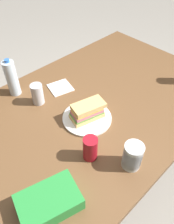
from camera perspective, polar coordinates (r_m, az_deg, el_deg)
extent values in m
plane|color=gray|center=(1.86, 1.55, -14.52)|extent=(8.00, 8.00, 0.00)
cube|color=brown|center=(1.30, 2.15, 1.55)|extent=(1.58, 1.02, 0.04)
cylinder|color=brown|center=(2.17, 6.91, 9.11)|extent=(0.07, 0.07, 0.69)
cylinder|color=white|center=(1.20, 0.00, -1.49)|extent=(0.26, 0.26, 0.01)
cube|color=#DBB26B|center=(1.19, 0.00, -0.89)|extent=(0.19, 0.13, 0.02)
cube|color=#599E3F|center=(1.17, 0.00, -0.35)|extent=(0.18, 0.12, 0.01)
cube|color=#C6727A|center=(1.16, 0.00, 0.14)|extent=(0.17, 0.12, 0.02)
cube|color=yellow|center=(1.15, 0.00, 0.60)|extent=(0.16, 0.11, 0.01)
cube|color=#DBB26B|center=(1.15, 0.37, 1.52)|extent=(0.19, 0.13, 0.02)
cylinder|color=maroon|center=(1.00, 0.83, -9.18)|extent=(0.07, 0.07, 0.12)
cube|color=#268C38|center=(0.92, -9.56, -21.48)|extent=(0.26, 0.21, 0.07)
cylinder|color=silver|center=(1.01, 11.27, -11.40)|extent=(0.08, 0.08, 0.09)
cylinder|color=silver|center=(0.99, 11.42, -10.83)|extent=(0.08, 0.08, 0.09)
cylinder|color=silver|center=(0.98, 11.57, -10.23)|extent=(0.08, 0.08, 0.09)
cylinder|color=silver|center=(1.36, -18.44, 8.06)|extent=(0.07, 0.07, 0.21)
cylinder|color=blue|center=(1.30, -19.59, 12.08)|extent=(0.03, 0.03, 0.02)
cylinder|color=silver|center=(1.29, -12.40, 4.45)|extent=(0.07, 0.07, 0.12)
cube|color=white|center=(1.40, -6.72, 6.15)|extent=(0.16, 0.16, 0.01)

